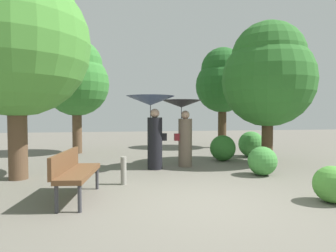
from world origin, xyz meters
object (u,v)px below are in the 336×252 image
Objects in this scene: tree_near_right at (268,74)px; tree_mid_left at (16,32)px; person_left at (152,116)px; person_right at (183,121)px; tree_near_left at (76,78)px; path_marker_post at (124,171)px; park_bench at (74,170)px; tree_mid_right at (222,81)px.

tree_mid_left is (-6.65, -0.98, 0.62)m from tree_near_right.
person_left is 1.05× the size of person_right.
path_marker_post is at bearing -72.88° from tree_near_left.
park_bench is at bearing 138.40° from person_left.
tree_near_right is at bearing -91.93° from tree_mid_right.
tree_mid_right is at bearing 53.32° from path_marker_post.
tree_near_left is 0.83× the size of tree_mid_left.
tree_mid_left is at bearing 158.40° from path_marker_post.
person_right is 4.98m from tree_near_left.
path_marker_post is at bearing -35.92° from park_bench.
tree_near_left is 1.01× the size of tree_near_right.
tree_mid_left is 3.91m from path_marker_post.
person_left is 0.95m from person_right.
park_bench is 0.36× the size of tree_near_left.
tree_near_right is 4.09m from tree_mid_right.
path_marker_post is (-1.70, -1.81, -1.00)m from person_right.
person_left is 1.26× the size of park_bench.
tree_near_right is (5.92, -3.30, -0.15)m from tree_near_left.
park_bench is at bearing -83.05° from tree_near_left.
tree_mid_right reaches higher than tree_near_left.
tree_mid_left reaches higher than path_marker_post.
park_bench is at bearing -133.05° from path_marker_post.
person_left is 0.45× the size of tree_mid_right.
park_bench is 3.65m from tree_mid_left.
tree_near_left is at bearing 150.87° from tree_near_right.
person_right is 0.44× the size of tree_near_right.
tree_mid_left is at bearing 45.85° from park_bench.
person_right is at bearing -82.19° from person_left.
person_left is 0.38× the size of tree_mid_left.
tree_near_left is 0.97× the size of tree_mid_right.
tree_mid_left is at bearing 94.54° from person_right.
person_right is 4.59m from tree_mid_left.
park_bench is 2.67× the size of path_marker_post.
path_marker_post is at bearing 128.89° from person_right.
person_right is at bearing 46.72° from path_marker_post.
tree_mid_left is at bearing -99.67° from tree_near_left.
tree_near_left is 6.78m from tree_near_right.
person_left is 0.46× the size of tree_near_left.
path_marker_post is (1.60, -5.20, -2.54)m from tree_near_left.
tree_mid_left reaches higher than tree_near_left.
tree_mid_right reaches higher than park_bench.
park_bench is (-2.56, -2.72, -0.78)m from person_right.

